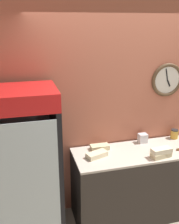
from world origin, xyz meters
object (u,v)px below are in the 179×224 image
at_px(beverage_cooler, 24,161).
at_px(sandwich_flat_right, 100,147).
at_px(sandwich_flat_left, 97,155).
at_px(condiment_jar, 174,134).
at_px(sandwich_stack_bottom, 161,155).
at_px(sandwich_stack_middle, 161,150).
at_px(napkin_dispenser, 143,138).

xyz_separation_m(beverage_cooler, sandwich_flat_right, (0.92, 0.17, -0.04)).
relative_size(sandwich_flat_left, sandwich_flat_right, 1.20).
bearing_deg(condiment_jar, sandwich_stack_bottom, -135.77).
relative_size(sandwich_stack_bottom, sandwich_stack_middle, 1.02).
relative_size(beverage_cooler, sandwich_stack_middle, 7.38).
relative_size(sandwich_stack_bottom, sandwich_flat_right, 1.10).
height_order(sandwich_stack_middle, sandwich_flat_right, sandwich_stack_middle).
bearing_deg(beverage_cooler, sandwich_flat_right, 10.82).
relative_size(sandwich_stack_middle, sandwich_flat_left, 0.90).
height_order(sandwich_stack_bottom, sandwich_flat_left, sandwich_flat_left).
relative_size(sandwich_stack_middle, sandwich_flat_right, 1.08).
distance_m(sandwich_stack_bottom, sandwich_flat_left, 0.74).
distance_m(beverage_cooler, napkin_dispenser, 1.53).
bearing_deg(condiment_jar, sandwich_flat_left, -168.76).
distance_m(beverage_cooler, sandwich_flat_left, 0.83).
xyz_separation_m(sandwich_stack_middle, condiment_jar, (0.44, 0.43, -0.02)).
relative_size(beverage_cooler, condiment_jar, 14.47).
bearing_deg(napkin_dispenser, condiment_jar, 1.28).
distance_m(sandwich_flat_right, napkin_dispenser, 0.60).
bearing_deg(napkin_dispenser, sandwich_flat_left, -162.28).
distance_m(condiment_jar, napkin_dispenser, 0.47).
relative_size(sandwich_flat_right, napkin_dispenser, 1.89).
bearing_deg(sandwich_stack_bottom, sandwich_stack_middle, 0.00).
height_order(beverage_cooler, sandwich_stack_middle, beverage_cooler).
distance_m(sandwich_stack_bottom, condiment_jar, 0.61).
height_order(sandwich_flat_left, condiment_jar, condiment_jar).
bearing_deg(napkin_dispenser, beverage_cooler, -171.83).
height_order(sandwich_stack_middle, sandwich_flat_left, sandwich_stack_middle).
bearing_deg(beverage_cooler, condiment_jar, 6.55).
distance_m(sandwich_stack_middle, condiment_jar, 0.61).
xyz_separation_m(sandwich_stack_bottom, sandwich_flat_left, (-0.72, 0.20, 0.00)).
bearing_deg(sandwich_flat_right, beverage_cooler, -169.18).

